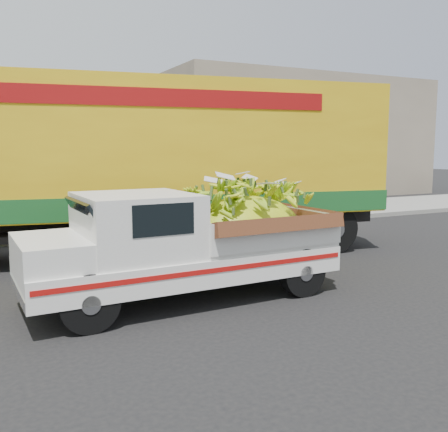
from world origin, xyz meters
name	(u,v)px	position (x,y,z in m)	size (l,w,h in m)	color
ground	(79,316)	(0.00, 0.00, 0.00)	(100.00, 100.00, 0.00)	black
curb	(33,241)	(0.00, 6.15, 0.07)	(60.00, 0.25, 0.15)	gray
sidewalk	(26,229)	(0.00, 8.25, 0.07)	(60.00, 4.00, 0.14)	gray
building_right	(295,137)	(14.00, 15.15, 3.00)	(14.00, 6.00, 6.00)	gray
pickup_truck	(205,240)	(2.02, 0.11, 0.92)	(4.92, 1.96, 1.70)	black
semi_trailer	(119,160)	(1.61, 3.69, 2.12)	(12.07, 4.45, 3.80)	black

